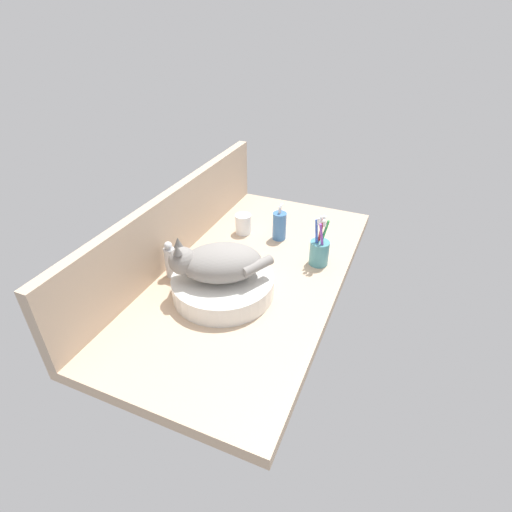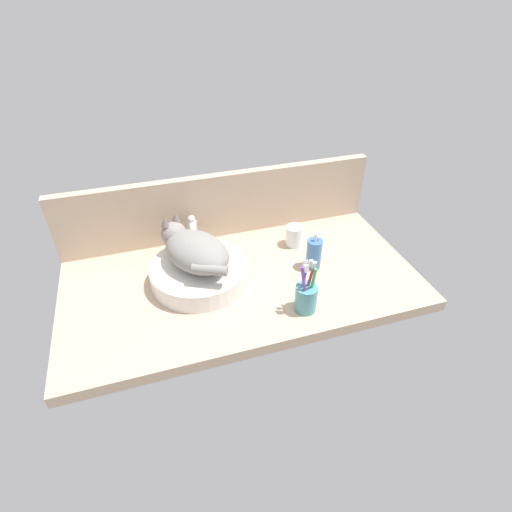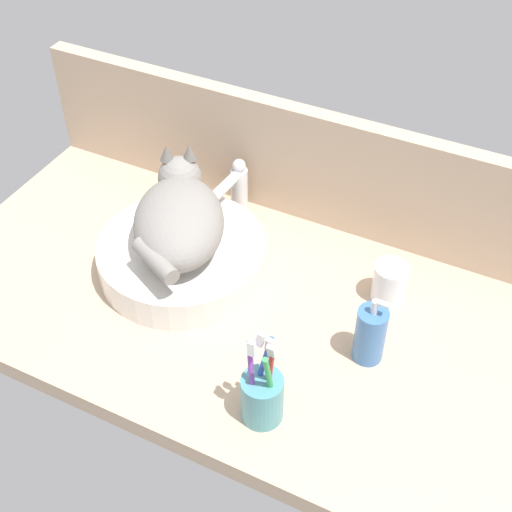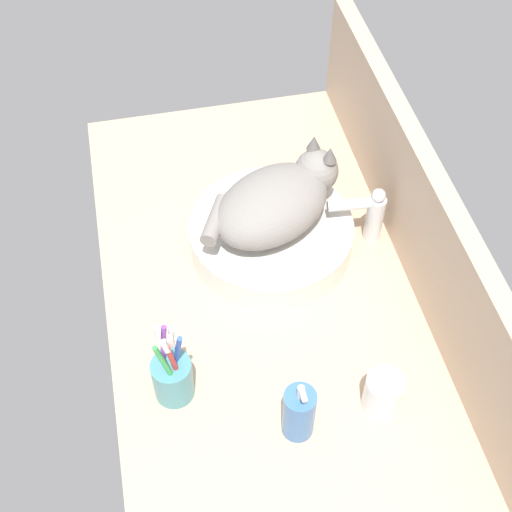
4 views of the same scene
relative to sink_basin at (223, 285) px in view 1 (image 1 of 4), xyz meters
The scene contains 8 objects.
ground_plane 15.31cm from the sink_basin, 12.37° to the right, with size 120.92×62.66×4.00cm, color tan.
backsplash_panel 31.42cm from the sink_basin, 62.09° to the left, with size 120.92×3.60×25.72cm, color tan.
sink_basin is the anchor object (origin of this frame).
cat 9.19cm from the sink_basin, 122.73° to the left, with size 27.10×30.13×14.00cm.
faucet 20.28cm from the sink_basin, 85.01° to the left, with size 3.77×11.86×13.60cm.
soap_dispenser 40.57cm from the sink_basin, ahead, with size 5.41×5.41×14.51cm.
toothbrush_cup 37.58cm from the sink_basin, 39.31° to the right, with size 6.96×6.96×18.72cm.
water_glass 40.29cm from the sink_basin, 15.23° to the left, with size 6.49×6.49×7.99cm.
Camera 1 is at (-104.30, -46.76, 81.77)cm, focal length 28.00 mm.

